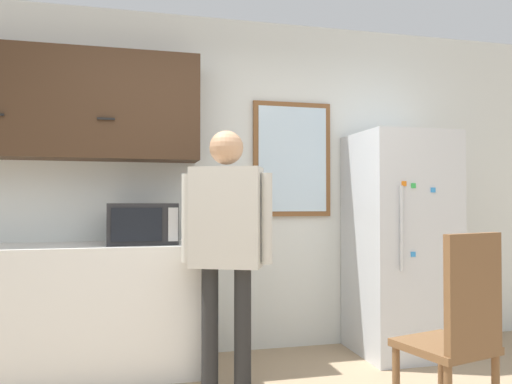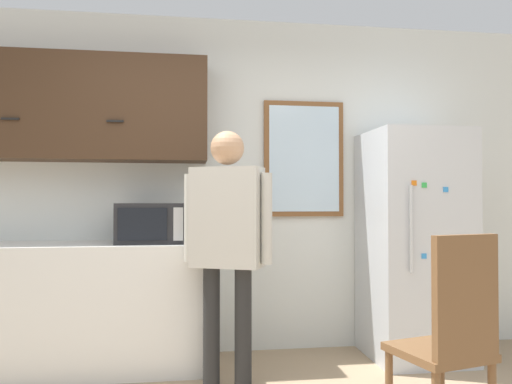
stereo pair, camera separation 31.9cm
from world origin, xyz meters
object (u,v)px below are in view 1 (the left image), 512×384
Objects in this scene: person at (226,231)px; refrigerator at (400,243)px; chair at (458,329)px; microwave at (143,224)px.

refrigerator is at bearing 40.22° from person.
chair is at bearing -109.27° from refrigerator.
person is 1.47m from chair.
microwave is 2.15m from chair.
person is at bearing -163.90° from refrigerator.
chair is (1.00, -0.98, -0.45)m from person.
chair is at bearing -20.41° from person.
chair is at bearing -43.55° from microwave.
refrigerator is at bearing -123.36° from chair.
microwave is at bearing 179.17° from refrigerator.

